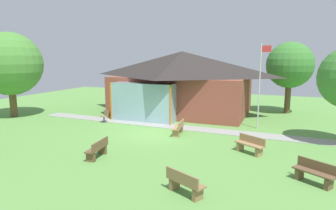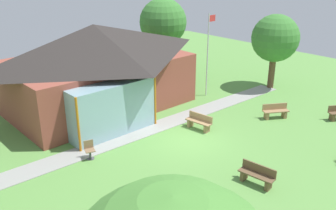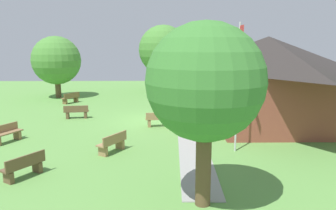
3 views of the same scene
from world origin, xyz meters
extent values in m
plane|color=#609947|center=(0.00, 0.00, 0.00)|extent=(44.00, 44.00, 0.00)
cube|color=brown|center=(-0.71, 7.20, 1.54)|extent=(10.46, 6.83, 3.08)
pyramid|color=#2D2826|center=(-0.71, 7.20, 4.08)|extent=(11.46, 7.83, 2.00)
cube|color=#8CB2BF|center=(-2.28, 3.18, 1.38)|extent=(4.71, 1.20, 2.77)
cylinder|color=orange|center=(-4.64, 2.58, 1.38)|extent=(0.12, 0.12, 2.77)
cylinder|color=orange|center=(0.07, 2.58, 1.38)|extent=(0.12, 0.12, 2.77)
cube|color=#999993|center=(0.00, 2.25, 0.01)|extent=(20.55, 1.92, 0.03)
cylinder|color=silver|center=(5.68, 3.88, 2.74)|extent=(0.08, 0.08, 5.47)
cube|color=red|center=(5.98, 3.88, 5.12)|extent=(0.60, 0.02, 0.40)
cube|color=olive|center=(4.24, -6.65, 0.45)|extent=(1.54, 1.06, 0.06)
cube|color=olive|center=(3.75, -6.41, 0.20)|extent=(0.32, 0.43, 0.39)
cube|color=olive|center=(4.16, -6.82, 0.66)|extent=(1.37, 0.72, 0.36)
cube|color=brown|center=(8.35, -4.12, 0.45)|extent=(1.50, 1.18, 0.06)
cube|color=brown|center=(8.81, -4.42, 0.20)|extent=(0.35, 0.42, 0.39)
cube|color=brown|center=(7.88, -3.83, 0.20)|extent=(0.35, 0.42, 0.39)
cube|color=brown|center=(8.45, -3.96, 0.66)|extent=(1.30, 0.86, 0.36)
cube|color=#9E7A51|center=(5.76, -1.46, 0.45)|extent=(1.51, 1.16, 0.06)
cube|color=#9E7A51|center=(6.23, -1.75, 0.20)|extent=(0.35, 0.42, 0.39)
cube|color=#9E7A51|center=(5.29, -1.17, 0.20)|extent=(0.35, 0.42, 0.39)
cube|color=#9E7A51|center=(5.86, -1.30, 0.66)|extent=(1.31, 0.84, 0.36)
cube|color=brown|center=(-0.74, -4.71, 0.45)|extent=(0.62, 1.54, 0.06)
cube|color=brown|center=(-0.67, -5.26, 0.20)|extent=(0.42, 0.21, 0.39)
cube|color=brown|center=(-0.80, -4.17, 0.20)|extent=(0.42, 0.21, 0.39)
cube|color=brown|center=(-0.55, -4.69, 0.66)|extent=(0.25, 1.50, 0.36)
cube|color=brown|center=(-6.08, -6.63, 0.45)|extent=(1.49, 1.20, 0.06)
cube|color=brown|center=(-5.62, -6.94, 0.20)|extent=(0.36, 0.42, 0.39)
cube|color=brown|center=(-6.53, -6.32, 0.20)|extent=(0.36, 0.42, 0.39)
cube|color=brown|center=(-5.97, -6.47, 0.66)|extent=(1.28, 0.89, 0.36)
cube|color=#9E7A51|center=(1.37, 0.51, 0.45)|extent=(0.63, 1.54, 0.06)
cube|color=#9E7A51|center=(1.44, -0.04, 0.20)|extent=(0.42, 0.21, 0.39)
cube|color=#9E7A51|center=(1.30, 1.05, 0.20)|extent=(0.42, 0.21, 0.39)
cube|color=#9E7A51|center=(1.56, 0.53, 0.66)|extent=(0.26, 1.49, 0.36)
cube|color=#8C6B4C|center=(-4.66, 1.66, 0.44)|extent=(0.55, 0.55, 0.04)
cube|color=#8C6B4C|center=(-4.59, 1.85, 0.66)|extent=(0.43, 0.17, 0.40)
cylinder|color=#4C4C51|center=(-4.66, 1.66, 0.21)|extent=(0.10, 0.10, 0.42)
cylinder|color=#4C4C51|center=(-4.66, 1.66, 0.01)|extent=(0.36, 0.36, 0.02)
cylinder|color=brown|center=(-12.42, 0.80, 1.15)|extent=(0.52, 0.52, 2.29)
sphere|color=#4C8C38|center=(-12.42, 0.80, 4.10)|extent=(4.81, 4.81, 4.81)
cylinder|color=brown|center=(-8.91, -8.50, 0.85)|extent=(0.49, 0.49, 1.69)
sphere|color=#4C8C38|center=(-8.91, -8.50, 3.26)|extent=(4.17, 4.17, 4.17)
cylinder|color=brown|center=(10.33, 1.88, 1.17)|extent=(0.44, 0.44, 2.35)
sphere|color=#3D7F33|center=(10.33, 1.88, 3.57)|extent=(3.26, 3.26, 3.26)
camera|label=1|loc=(7.13, -15.45, 4.61)|focal=31.02mm
camera|label=2|loc=(-12.03, -11.82, 8.59)|focal=39.40mm
camera|label=3|loc=(18.76, 0.74, 4.54)|focal=33.68mm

